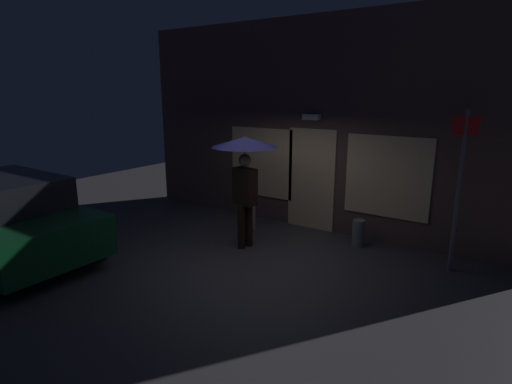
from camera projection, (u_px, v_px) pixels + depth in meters
name	position (u px, v px, depth m)	size (l,w,h in m)	color
ground_plane	(255.00, 259.00, 7.49)	(18.00, 18.00, 0.00)	#423F44
building_facade	(316.00, 127.00, 8.83)	(9.09, 0.48, 4.49)	brown
person_with_umbrella	(245.00, 159.00, 7.68)	(1.23, 1.23, 2.16)	black
parked_car	(3.00, 219.00, 7.31)	(3.95, 2.11, 1.52)	#0C3F1E
street_sign_post	(459.00, 184.00, 6.66)	(0.40, 0.07, 2.70)	#595B60
sidewalk_bollard	(358.00, 233.00, 8.07)	(0.24, 0.24, 0.53)	slate
sidewalk_bollard_2	(250.00, 216.00, 9.09)	(0.26, 0.26, 0.58)	#9E998E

